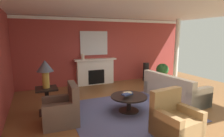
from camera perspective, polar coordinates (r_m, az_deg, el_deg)
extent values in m
plane|color=brown|center=(5.71, 9.83, -11.30)|extent=(9.59, 9.59, 0.00)
cube|color=#9E3833|center=(8.15, -2.09, 5.47)|extent=(7.98, 0.12, 2.82)
cube|color=white|center=(5.63, 8.99, 17.97)|extent=(7.98, 6.78, 0.06)
cube|color=white|center=(8.08, -1.94, 14.88)|extent=(7.98, 0.08, 0.12)
cube|color=#4C517A|center=(5.26, 5.21, -13.03)|extent=(3.15, 2.75, 0.01)
cube|color=white|center=(7.90, -5.19, -1.18)|extent=(1.60, 0.25, 1.06)
cube|color=black|center=(7.92, -5.13, -2.46)|extent=(0.70, 0.26, 0.60)
cube|color=white|center=(7.78, -5.19, 2.81)|extent=(1.80, 0.35, 0.06)
cube|color=silver|center=(7.86, -5.60, 7.86)|extent=(1.20, 0.04, 1.00)
cube|color=beige|center=(6.44, 18.77, -7.09)|extent=(1.04, 2.15, 0.45)
cube|color=beige|center=(6.09, 16.69, -3.81)|extent=(0.34, 2.11, 0.40)
cube|color=beige|center=(5.83, 25.57, -8.47)|extent=(0.91, 0.26, 0.62)
cube|color=beige|center=(7.08, 13.29, -4.55)|extent=(0.91, 0.26, 0.62)
cube|color=brown|center=(4.66, -15.76, -13.67)|extent=(0.84, 0.84, 0.44)
cube|color=brown|center=(4.53, -11.98, -7.80)|extent=(0.20, 0.81, 0.51)
cube|color=brown|center=(4.94, -16.14, -11.31)|extent=(0.81, 0.18, 0.60)
cube|color=brown|center=(4.33, -15.43, -14.41)|extent=(0.81, 0.18, 0.60)
cube|color=#9E7A4C|center=(4.19, 19.38, -16.74)|extent=(0.89, 0.89, 0.44)
cube|color=#9E7A4C|center=(4.20, 16.42, -9.45)|extent=(0.81, 0.25, 0.51)
cube|color=#9E7A4C|center=(3.93, 16.17, -17.12)|extent=(0.23, 0.81, 0.60)
cube|color=#9E7A4C|center=(4.39, 22.35, -14.48)|extent=(0.23, 0.81, 0.60)
cylinder|color=black|center=(5.11, 5.29, -8.65)|extent=(1.00, 1.00, 0.04)
cylinder|color=black|center=(5.19, 5.25, -11.01)|extent=(0.12, 0.12, 0.41)
cylinder|color=black|center=(5.26, 5.22, -12.94)|extent=(0.56, 0.56, 0.03)
cube|color=black|center=(5.23, -19.77, -5.91)|extent=(0.56, 0.56, 0.04)
cube|color=black|center=(5.34, -19.54, -9.53)|extent=(0.10, 0.10, 0.66)
cube|color=black|center=(5.45, -19.34, -12.61)|extent=(0.45, 0.45, 0.04)
cylinder|color=#B28E38|center=(5.17, -19.93, -3.30)|extent=(0.18, 0.18, 0.45)
cone|color=#4C566B|center=(5.10, -20.18, 0.80)|extent=(0.44, 0.44, 0.30)
cylinder|color=beige|center=(7.59, -9.10, 3.64)|extent=(0.14, 0.14, 0.23)
cylinder|color=black|center=(8.69, 10.49, -0.99)|extent=(0.28, 0.28, 0.84)
cube|color=navy|center=(5.23, 5.21, -7.69)|extent=(0.25, 0.23, 0.05)
cube|color=tan|center=(5.11, 4.81, -7.59)|extent=(0.23, 0.16, 0.04)
cube|color=navy|center=(4.86, 4.46, -8.08)|extent=(0.26, 0.22, 0.03)
cylinder|color=#BCB29E|center=(8.75, 15.29, -2.92)|extent=(0.32, 0.32, 0.30)
sphere|color=#28602D|center=(8.67, 15.41, -0.33)|extent=(0.56, 0.56, 0.56)
cylinder|color=white|center=(8.97, 19.47, 5.33)|extent=(0.20, 0.20, 2.82)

